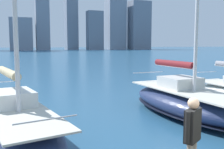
{
  "coord_description": "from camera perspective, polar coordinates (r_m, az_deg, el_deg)",
  "views": [
    {
      "loc": [
        4.07,
        3.69,
        3.46
      ],
      "look_at": [
        -0.01,
        -6.45,
        2.2
      ],
      "focal_mm": 42.0,
      "sensor_mm": 36.0,
      "label": 1
    }
  ],
  "objects": [
    {
      "name": "sailboat_tan",
      "position": [
        10.28,
        -20.21,
        -9.51
      ],
      "size": [
        3.72,
        8.34,
        10.21
      ],
      "color": "navy",
      "rests_on": "ground"
    },
    {
      "name": "city_skyline",
      "position": [
        163.69,
        -19.72,
        11.01
      ],
      "size": [
        175.55,
        20.5,
        45.4
      ],
      "color": "slate",
      "rests_on": "ground"
    },
    {
      "name": "person_black_shirt",
      "position": [
        5.82,
        17.1,
        -11.66
      ],
      "size": [
        0.57,
        0.41,
        1.78
      ],
      "color": "gray",
      "rests_on": "dock_pier"
    },
    {
      "name": "sailboat_maroon",
      "position": [
        13.23,
        15.64,
        -5.56
      ],
      "size": [
        3.04,
        7.73,
        10.44
      ],
      "color": "navy",
      "rests_on": "ground"
    }
  ]
}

